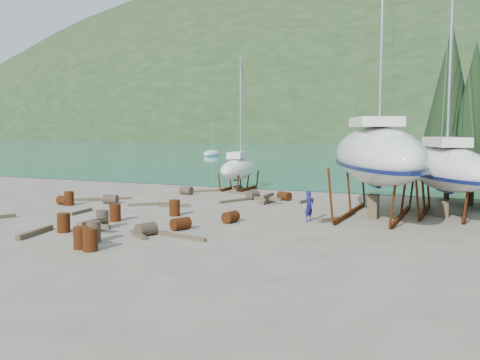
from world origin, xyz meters
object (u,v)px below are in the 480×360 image
at_px(large_sailboat_far, 446,168).
at_px(small_sailboat_shore, 239,168).
at_px(large_sailboat_near, 377,155).
at_px(worker, 309,206).

xyz_separation_m(large_sailboat_far, small_sailboat_shore, (-15.33, 6.61, -0.93)).
bearing_deg(large_sailboat_near, worker, -155.17).
relative_size(large_sailboat_far, worker, 10.24).
relative_size(large_sailboat_near, large_sailboat_far, 1.30).
distance_m(large_sailboat_near, small_sailboat_shore, 14.77).
distance_m(large_sailboat_far, worker, 8.13).
distance_m(large_sailboat_far, small_sailboat_shore, 16.72).
xyz_separation_m(large_sailboat_near, worker, (-2.82, -2.99, -2.55)).
distance_m(large_sailboat_near, large_sailboat_far, 3.97).
bearing_deg(large_sailboat_near, large_sailboat_far, 7.67).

